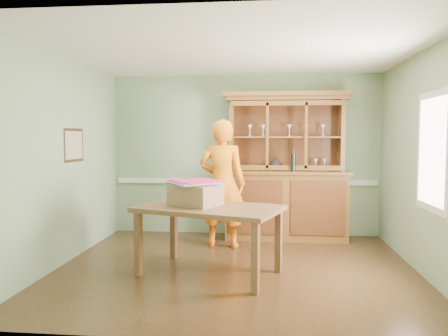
# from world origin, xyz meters

# --- Properties ---
(floor) EXTENTS (4.50, 4.50, 0.00)m
(floor) POSITION_xyz_m (0.00, 0.00, 0.00)
(floor) COLOR #492F17
(floor) RESTS_ON ground
(ceiling) EXTENTS (4.50, 4.50, 0.00)m
(ceiling) POSITION_xyz_m (0.00, 0.00, 2.70)
(ceiling) COLOR white
(ceiling) RESTS_ON wall_back
(wall_back) EXTENTS (4.50, 0.00, 4.50)m
(wall_back) POSITION_xyz_m (0.00, 2.00, 1.35)
(wall_back) COLOR gray
(wall_back) RESTS_ON floor
(wall_left) EXTENTS (0.00, 4.00, 4.00)m
(wall_left) POSITION_xyz_m (-2.25, 0.00, 1.35)
(wall_left) COLOR gray
(wall_left) RESTS_ON floor
(wall_right) EXTENTS (0.00, 4.00, 4.00)m
(wall_right) POSITION_xyz_m (2.25, 0.00, 1.35)
(wall_right) COLOR gray
(wall_right) RESTS_ON floor
(wall_front) EXTENTS (4.50, 0.00, 4.50)m
(wall_front) POSITION_xyz_m (0.00, -2.00, 1.35)
(wall_front) COLOR gray
(wall_front) RESTS_ON floor
(chair_rail) EXTENTS (4.41, 0.05, 0.08)m
(chair_rail) POSITION_xyz_m (0.00, 1.98, 0.90)
(chair_rail) COLOR white
(chair_rail) RESTS_ON wall_back
(framed_map) EXTENTS (0.03, 0.60, 0.46)m
(framed_map) POSITION_xyz_m (-2.23, 0.30, 1.55)
(framed_map) COLOR #372116
(framed_map) RESTS_ON wall_left
(window_panel) EXTENTS (0.03, 0.96, 1.36)m
(window_panel) POSITION_xyz_m (2.23, -0.30, 1.50)
(window_panel) COLOR white
(window_panel) RESTS_ON wall_right
(china_hutch) EXTENTS (2.02, 0.67, 2.38)m
(china_hutch) POSITION_xyz_m (0.69, 1.73, 0.83)
(china_hutch) COLOR brown
(china_hutch) RESTS_ON floor
(dining_table) EXTENTS (1.89, 1.47, 0.83)m
(dining_table) POSITION_xyz_m (-0.30, -0.26, 0.73)
(dining_table) COLOR brown
(dining_table) RESTS_ON floor
(cardboard_box) EXTENTS (0.69, 0.64, 0.26)m
(cardboard_box) POSITION_xyz_m (-0.48, -0.20, 0.96)
(cardboard_box) COLOR #9B7550
(cardboard_box) RESTS_ON dining_table
(kite_stack) EXTENTS (0.72, 0.72, 0.04)m
(kite_stack) POSITION_xyz_m (-0.49, -0.19, 1.11)
(kite_stack) COLOR #37BB78
(kite_stack) RESTS_ON cardboard_box
(person) EXTENTS (0.74, 0.53, 1.92)m
(person) POSITION_xyz_m (-0.28, 1.08, 0.96)
(person) COLOR orange
(person) RESTS_ON floor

